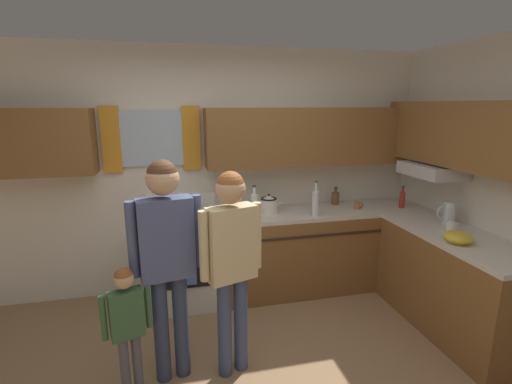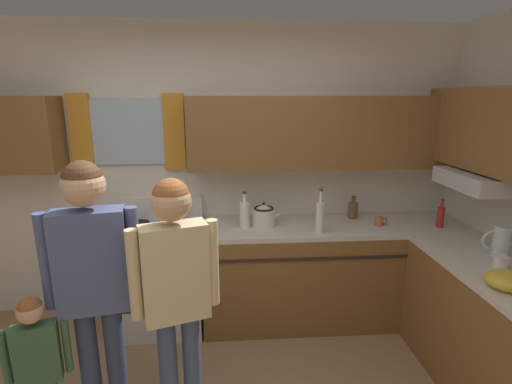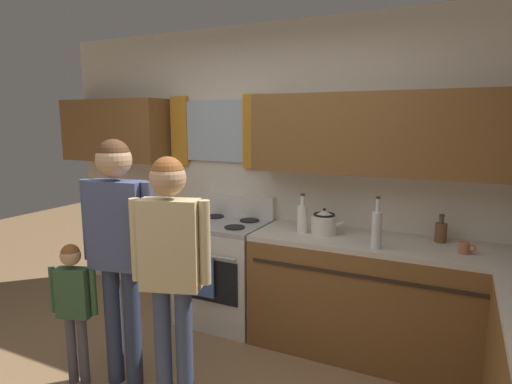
{
  "view_description": "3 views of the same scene",
  "coord_description": "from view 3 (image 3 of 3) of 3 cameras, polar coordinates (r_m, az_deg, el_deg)",
  "views": [
    {
      "loc": [
        -0.45,
        -2.07,
        2.01
      ],
      "look_at": [
        0.21,
        0.74,
        1.33
      ],
      "focal_mm": 25.92,
      "sensor_mm": 36.0,
      "label": 1
    },
    {
      "loc": [
        0.25,
        -1.55,
        1.98
      ],
      "look_at": [
        0.43,
        1.04,
        1.33
      ],
      "focal_mm": 26.73,
      "sensor_mm": 36.0,
      "label": 2
    },
    {
      "loc": [
        1.46,
        -1.57,
        1.77
      ],
      "look_at": [
        0.27,
        0.89,
        1.31
      ],
      "focal_mm": 29.74,
      "sensor_mm": 36.0,
      "label": 3
    }
  ],
  "objects": [
    {
      "name": "adult_holding_child",
      "position": [
        2.9,
        -18.08,
        -5.44
      ],
      "size": [
        0.51,
        0.23,
        1.66
      ],
      "color": "#2D3856",
      "rests_on": "ground"
    },
    {
      "name": "stovetop_kettle",
      "position": [
        3.34,
        9.17,
        -4.02
      ],
      "size": [
        0.27,
        0.2,
        0.21
      ],
      "color": "silver",
      "rests_on": "kitchen_counter_run"
    },
    {
      "name": "stove_oven",
      "position": [
        3.84,
        -4.19,
        -10.34
      ],
      "size": [
        0.72,
        0.67,
        1.1
      ],
      "color": "silver",
      "rests_on": "ground"
    },
    {
      "name": "small_child",
      "position": [
        3.14,
        -23.32,
        -12.91
      ],
      "size": [
        0.32,
        0.15,
        0.98
      ],
      "color": "#4C4C56",
      "rests_on": "ground"
    },
    {
      "name": "bottle_milk_white",
      "position": [
        3.35,
        6.24,
        -3.49
      ],
      "size": [
        0.08,
        0.08,
        0.31
      ],
      "color": "white",
      "rests_on": "kitchen_counter_run"
    },
    {
      "name": "bottle_tall_clear",
      "position": [
        3.04,
        15.92,
        -4.77
      ],
      "size": [
        0.07,
        0.07,
        0.37
      ],
      "color": "silver",
      "rests_on": "kitchen_counter_run"
    },
    {
      "name": "adult_in_plaid",
      "position": [
        2.6,
        -11.43,
        -8.2
      ],
      "size": [
        0.47,
        0.25,
        1.57
      ],
      "color": "#38476B",
      "rests_on": "ground"
    },
    {
      "name": "cup_terracotta",
      "position": [
        3.16,
        26.28,
        -6.77
      ],
      "size": [
        0.11,
        0.07,
        0.08
      ],
      "color": "#B76642",
      "rests_on": "kitchen_counter_run"
    },
    {
      "name": "bottle_squat_brown",
      "position": [
        3.37,
        23.6,
        -4.93
      ],
      "size": [
        0.08,
        0.08,
        0.21
      ],
      "color": "brown",
      "rests_on": "kitchen_counter_run"
    },
    {
      "name": "kitchen_counter_run",
      "position": [
        3.01,
        24.74,
        -17.45
      ],
      "size": [
        2.28,
        2.09,
        0.9
      ],
      "color": "brown",
      "rests_on": "ground"
    },
    {
      "name": "back_wall_unit",
      "position": [
        3.69,
        3.49,
        4.38
      ],
      "size": [
        4.6,
        0.42,
        2.6
      ],
      "color": "silver",
      "rests_on": "ground"
    }
  ]
}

